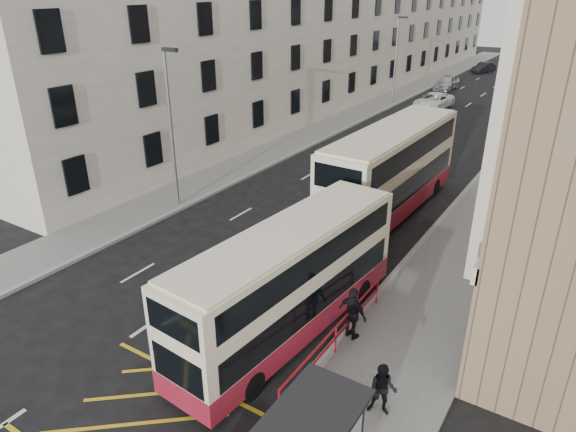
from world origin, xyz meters
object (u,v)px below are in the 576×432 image
Objects in this scene: street_lamp_near at (171,121)px; car_red at (537,84)px; pedestrian_far at (353,314)px; car_silver at (447,82)px; white_van at (434,101)px; pedestrian_near at (289,422)px; car_dark at (484,68)px; pedestrian_mid at (383,390)px; street_lamp_far at (396,56)px; double_decker_rear at (391,171)px; double_decker_front at (290,281)px.

street_lamp_near is 47.52m from car_red.
car_silver is at bearing -62.26° from pedestrian_far.
white_van is (-8.76, 35.69, -0.35)m from pedestrian_far.
car_dark is at bearing -111.88° from pedestrian_near.
pedestrian_mid reaches higher than car_silver.
street_lamp_near is at bearing -74.93° from car_dark.
pedestrian_far is at bearing 91.49° from car_red.
pedestrian_far is at bearing -70.21° from street_lamp_far.
car_dark is at bearing -50.15° from car_red.
car_red is at bearing 90.20° from double_decker_rear.
pedestrian_near is 1.18× the size of pedestrian_mid.
pedestrian_mid is at bearing -27.82° from street_lamp_near.
car_red is at bearing 71.89° from white_van.
pedestrian_mid is (14.82, -37.82, -3.70)m from street_lamp_far.
street_lamp_near is 30.00m from street_lamp_far.
street_lamp_far reaches higher than pedestrian_mid.
pedestrian_far is (12.70, -35.29, -3.55)m from street_lamp_far.
street_lamp_far is at bearing -78.16° from car_dark.
white_van is at bearing 105.35° from double_decker_front.
car_silver is (-1.82, 10.25, 0.07)m from white_van.
pedestrian_far reaches higher than pedestrian_near.
double_decker_rear is 36.32m from car_silver.
street_lamp_far is 40.79m from pedestrian_mid.
pedestrian_near reaches higher than car_dark.
white_van is (3.94, 30.40, -3.91)m from street_lamp_near.
white_van is (-5.77, 25.24, -1.57)m from double_decker_rear.
car_silver is at bearing -74.30° from car_dark.
double_decker_rear is at bearing -77.05° from car_silver.
car_red is at bearing 94.80° from double_decker_front.
pedestrian_near is 66.57m from car_dark.
pedestrian_mid is 0.39× the size of car_dark.
car_red is at bearing -31.59° from car_dark.
double_decker_front is at bearing -83.28° from double_decker_rear.
double_decker_rear reaches higher than car_dark.
car_silver is 14.86m from car_dark.
car_silver is (-11.25, 50.86, -0.27)m from pedestrian_near.
street_lamp_far reaches higher than car_dark.
street_lamp_near is at bearing -68.48° from pedestrian_near.
pedestrian_mid reaches higher than white_van.
pedestrian_mid is 0.35× the size of car_red.
car_dark is at bearing -65.86° from pedestrian_far.
car_silver reaches higher than car_dark.
white_van is at bearing 65.97° from car_red.
car_silver is at bearing 89.75° from pedestrian_mid.
pedestrian_near is 41.69m from white_van.
pedestrian_far is 47.14m from car_silver.
pedestrian_far is (2.00, 0.64, -0.89)m from double_decker_front.
car_dark is 12.35m from car_red.
pedestrian_mid is 54.10m from car_red.
double_decker_rear reaches higher than pedestrian_far.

